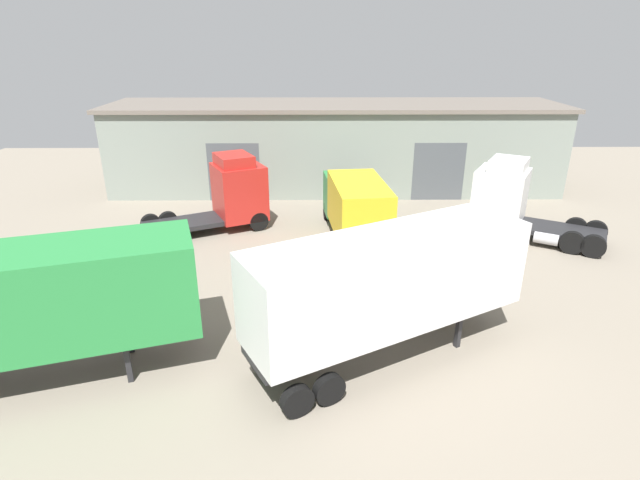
{
  "coord_description": "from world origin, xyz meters",
  "views": [
    {
      "loc": [
        -1.3,
        -16.06,
        9.6
      ],
      "look_at": [
        -1.11,
        3.44,
        1.6
      ],
      "focal_mm": 28.0,
      "sensor_mm": 36.0,
      "label": 1
    }
  ],
  "objects_px": {
    "tractor_unit_white": "(510,200)",
    "container_trailer_green": "(0,307)",
    "traffic_cone": "(497,274)",
    "tractor_unit_red": "(230,194)",
    "container_trailer_black": "(388,283)",
    "box_truck_green": "(355,205)"
  },
  "relations": [
    {
      "from": "container_trailer_green",
      "to": "traffic_cone",
      "type": "height_order",
      "value": "container_trailer_green"
    },
    {
      "from": "tractor_unit_red",
      "to": "traffic_cone",
      "type": "height_order",
      "value": "tractor_unit_red"
    },
    {
      "from": "tractor_unit_white",
      "to": "container_trailer_green",
      "type": "bearing_deg",
      "value": 62.64
    },
    {
      "from": "container_trailer_black",
      "to": "traffic_cone",
      "type": "bearing_deg",
      "value": 15.81
    },
    {
      "from": "container_trailer_black",
      "to": "traffic_cone",
      "type": "distance_m",
      "value": 8.07
    },
    {
      "from": "container_trailer_green",
      "to": "container_trailer_black",
      "type": "relative_size",
      "value": 1.17
    },
    {
      "from": "container_trailer_black",
      "to": "tractor_unit_red",
      "type": "distance_m",
      "value": 13.56
    },
    {
      "from": "tractor_unit_red",
      "to": "traffic_cone",
      "type": "bearing_deg",
      "value": -53.69
    },
    {
      "from": "tractor_unit_white",
      "to": "container_trailer_green",
      "type": "height_order",
      "value": "container_trailer_green"
    },
    {
      "from": "traffic_cone",
      "to": "tractor_unit_red",
      "type": "bearing_deg",
      "value": 152.46
    },
    {
      "from": "container_trailer_green",
      "to": "traffic_cone",
      "type": "xyz_separation_m",
      "value": [
        16.45,
        6.82,
        -2.41
      ]
    },
    {
      "from": "container_trailer_green",
      "to": "container_trailer_black",
      "type": "distance_m",
      "value": 11.04
    },
    {
      "from": "container_trailer_black",
      "to": "tractor_unit_red",
      "type": "height_order",
      "value": "container_trailer_black"
    },
    {
      "from": "container_trailer_green",
      "to": "box_truck_green",
      "type": "distance_m",
      "value": 15.71
    },
    {
      "from": "tractor_unit_white",
      "to": "tractor_unit_red",
      "type": "xyz_separation_m",
      "value": [
        -14.42,
        1.19,
        -0.0
      ]
    },
    {
      "from": "container_trailer_green",
      "to": "tractor_unit_red",
      "type": "bearing_deg",
      "value": 54.72
    },
    {
      "from": "container_trailer_green",
      "to": "container_trailer_black",
      "type": "height_order",
      "value": "container_trailer_green"
    },
    {
      "from": "container_trailer_green",
      "to": "tractor_unit_red",
      "type": "height_order",
      "value": "container_trailer_green"
    },
    {
      "from": "container_trailer_black",
      "to": "traffic_cone",
      "type": "xyz_separation_m",
      "value": [
        5.5,
        5.41,
        -2.36
      ]
    },
    {
      "from": "container_trailer_black",
      "to": "traffic_cone",
      "type": "relative_size",
      "value": 16.7
    },
    {
      "from": "tractor_unit_red",
      "to": "traffic_cone",
      "type": "distance_m",
      "value": 13.85
    },
    {
      "from": "box_truck_green",
      "to": "container_trailer_green",
      "type": "bearing_deg",
      "value": 131.01
    }
  ]
}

